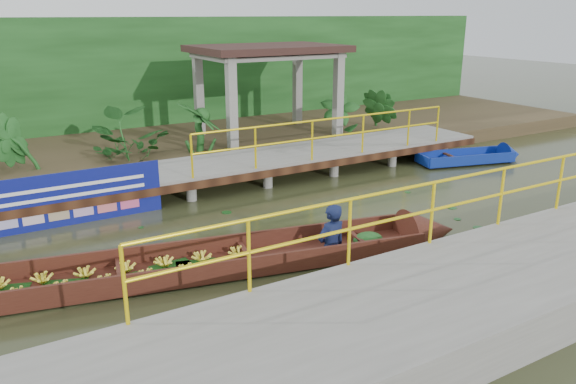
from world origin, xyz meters
TOP-DOWN VIEW (x-y plane):
  - ground at (0.00, 0.00)m, footprint 80.00×80.00m
  - land_strip at (0.00, 7.50)m, footprint 30.00×8.00m
  - far_dock at (0.02, 3.43)m, footprint 16.00×2.06m
  - near_dock at (1.00, -4.20)m, footprint 18.00×2.40m
  - pavilion at (3.00, 6.30)m, footprint 4.40×3.00m
  - foliage_backdrop at (0.00, 10.00)m, footprint 30.00×0.80m
  - vendor_boat at (-2.25, -0.92)m, footprint 10.33×3.09m
  - moored_blue_boat at (7.74, 1.67)m, footprint 3.31×1.60m
  - blue_banner at (-3.61, 2.48)m, footprint 3.63×0.04m
  - tropical_plants at (0.07, 5.30)m, footprint 14.25×1.25m

SIDE VIEW (x-z plane):
  - ground at x=0.00m, z-range 0.00..0.00m
  - moored_blue_boat at x=7.74m, z-range -0.25..0.52m
  - land_strip at x=0.00m, z-range 0.00..0.45m
  - vendor_boat at x=-2.25m, z-range -0.84..1.30m
  - near_dock at x=1.00m, z-range -0.56..1.16m
  - far_dock at x=0.02m, z-range -0.35..1.30m
  - blue_banner at x=-3.61m, z-range -0.01..1.12m
  - tropical_plants at x=0.07m, z-range 0.45..2.02m
  - foliage_backdrop at x=0.00m, z-range 0.00..4.00m
  - pavilion at x=3.00m, z-range 1.32..4.32m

